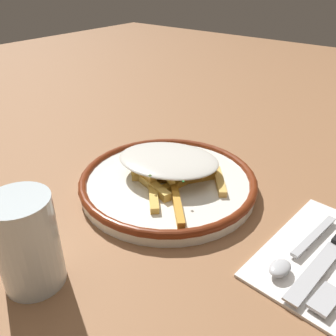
{
  "coord_description": "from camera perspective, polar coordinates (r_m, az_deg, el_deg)",
  "views": [
    {
      "loc": [
        -0.3,
        0.37,
        0.32
      ],
      "look_at": [
        0.0,
        0.0,
        0.04
      ],
      "focal_mm": 38.21,
      "sensor_mm": 36.0,
      "label": 1
    }
  ],
  "objects": [
    {
      "name": "ground_plane",
      "position": [
        0.57,
        -0.0,
        -3.35
      ],
      "size": [
        2.6,
        2.6,
        0.0
      ],
      "primitive_type": "plane",
      "color": "#956541"
    },
    {
      "name": "fries_heap",
      "position": [
        0.56,
        0.14,
        0.52
      ],
      "size": [
        0.2,
        0.18,
        0.04
      ],
      "color": "gold",
      "rests_on": "plate"
    },
    {
      "name": "napkin",
      "position": [
        0.49,
        24.41,
        -12.55
      ],
      "size": [
        0.15,
        0.22,
        0.01
      ],
      "primitive_type": "cube",
      "rotation": [
        0.0,
        0.0,
        -0.08
      ],
      "color": "white",
      "rests_on": "ground_plane"
    },
    {
      "name": "water_glass",
      "position": [
        0.42,
        -21.42,
        -11.11
      ],
      "size": [
        0.07,
        0.07,
        0.11
      ],
      "primitive_type": "cylinder",
      "color": "silver",
      "rests_on": "ground_plane"
    },
    {
      "name": "spoon",
      "position": [
        0.46,
        19.52,
        -12.85
      ],
      "size": [
        0.04,
        0.15,
        0.01
      ],
      "color": "silver",
      "rests_on": "napkin"
    },
    {
      "name": "plate",
      "position": [
        0.57,
        -0.0,
        -2.23
      ],
      "size": [
        0.28,
        0.28,
        0.03
      ],
      "color": "white",
      "rests_on": "ground_plane"
    }
  ]
}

